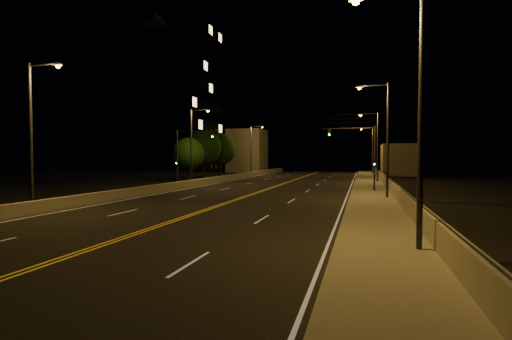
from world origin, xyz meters
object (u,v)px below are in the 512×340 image
(traffic_signal_right, at_px, (364,151))
(tree_1, at_px, (204,148))
(streetlight_1, at_px, (384,133))
(streetlight_4, at_px, (34,127))
(streetlight_6, at_px, (252,147))
(tree_0, at_px, (188,154))
(streetlight_3, at_px, (371,148))
(building_tower, at_px, (152,99))
(streetlight_0, at_px, (413,102))
(traffic_signal_left, at_px, (185,152))
(streetlight_5, at_px, (193,142))
(streetlight_2, at_px, (376,143))
(tree_2, at_px, (220,149))

(traffic_signal_right, height_order, tree_1, tree_1)
(streetlight_1, relative_size, streetlight_4, 1.00)
(streetlight_6, xyz_separation_m, tree_0, (-3.57, -19.34, -1.48))
(streetlight_1, xyz_separation_m, traffic_signal_right, (-1.49, 5.82, -1.33))
(streetlight_3, xyz_separation_m, building_tower, (-41.42, -12.34, 9.39))
(streetlight_6, bearing_deg, traffic_signal_right, -55.92)
(streetlight_0, xyz_separation_m, streetlight_1, (0.00, 17.27, 0.00))
(streetlight_0, relative_size, tree_0, 1.51)
(traffic_signal_right, bearing_deg, traffic_signal_left, 180.00)
(streetlight_3, distance_m, building_tower, 44.23)
(streetlight_1, bearing_deg, streetlight_5, 154.63)
(streetlight_0, relative_size, streetlight_2, 1.00)
(streetlight_3, distance_m, streetlight_4, 62.09)
(traffic_signal_left, distance_m, tree_2, 25.94)
(streetlight_0, relative_size, traffic_signal_left, 1.44)
(tree_1, bearing_deg, traffic_signal_left, -71.58)
(streetlight_1, height_order, streetlight_5, same)
(streetlight_4, distance_m, building_tower, 50.95)
(streetlight_0, relative_size, streetlight_4, 1.00)
(tree_0, relative_size, tree_2, 0.80)
(streetlight_2, relative_size, tree_0, 1.51)
(streetlight_0, relative_size, tree_1, 1.17)
(streetlight_0, bearing_deg, streetlight_5, 128.01)
(streetlight_0, bearing_deg, streetlight_6, 112.19)
(streetlight_1, height_order, building_tower, building_tower)
(streetlight_5, relative_size, traffic_signal_right, 1.44)
(streetlight_3, xyz_separation_m, traffic_signal_right, (-1.49, -39.86, -1.33))
(building_tower, height_order, tree_1, building_tower)
(streetlight_1, bearing_deg, building_tower, 141.17)
(streetlight_6, bearing_deg, building_tower, -174.31)
(streetlight_6, height_order, tree_1, streetlight_6)
(streetlight_1, bearing_deg, traffic_signal_left, 164.04)
(streetlight_2, xyz_separation_m, tree_1, (-26.99, 5.56, -0.36))
(streetlight_1, distance_m, streetlight_3, 45.68)
(streetlight_3, height_order, streetlight_5, same)
(streetlight_3, distance_m, streetlight_5, 41.49)
(streetlight_1, bearing_deg, streetlight_0, -90.00)
(streetlight_0, bearing_deg, tree_1, 122.12)
(traffic_signal_left, xyz_separation_m, tree_1, (-6.63, 19.89, 0.97))
(streetlight_0, distance_m, tree_0, 41.66)
(traffic_signal_left, relative_size, building_tower, 0.21)
(streetlight_2, distance_m, streetlight_5, 23.66)
(tree_0, bearing_deg, streetlight_3, 49.86)
(streetlight_1, distance_m, tree_2, 40.69)
(tree_0, distance_m, tree_1, 9.98)
(streetlight_1, distance_m, traffic_signal_right, 6.16)
(streetlight_0, relative_size, building_tower, 0.30)
(streetlight_4, relative_size, building_tower, 0.30)
(tree_1, bearing_deg, streetlight_0, -57.88)
(tree_0, bearing_deg, tree_1, 101.41)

